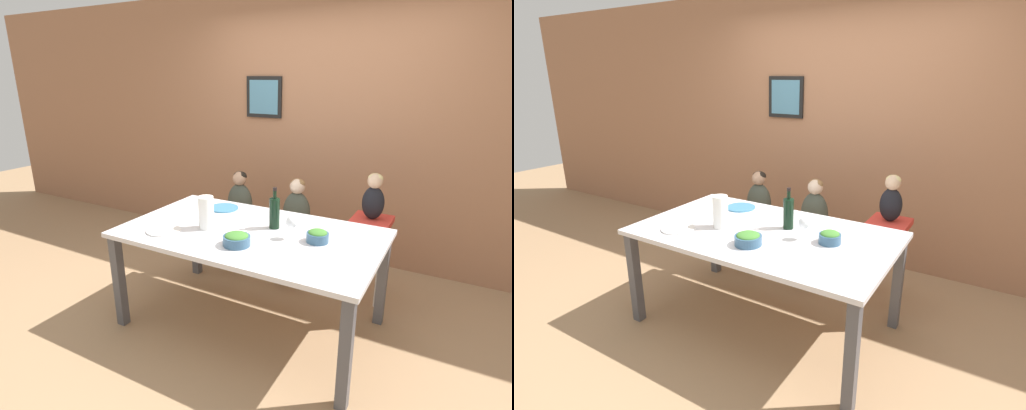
{
  "view_description": "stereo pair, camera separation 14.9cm",
  "coord_description": "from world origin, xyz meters",
  "views": [
    {
      "loc": [
        1.34,
        -2.38,
        1.88
      ],
      "look_at": [
        0.0,
        0.08,
        0.96
      ],
      "focal_mm": 28.0,
      "sensor_mm": 36.0,
      "label": 1
    },
    {
      "loc": [
        1.46,
        -2.3,
        1.88
      ],
      "look_at": [
        0.0,
        0.08,
        0.96
      ],
      "focal_mm": 28.0,
      "sensor_mm": 36.0,
      "label": 2
    }
  ],
  "objects": [
    {
      "name": "salad_bowl_large",
      "position": [
        0.04,
        -0.26,
        0.82
      ],
      "size": [
        0.19,
        0.19,
        0.09
      ],
      "color": "#335675",
      "rests_on": "dining_table"
    },
    {
      "name": "wine_bottle",
      "position": [
        0.12,
        0.14,
        0.9
      ],
      "size": [
        0.08,
        0.08,
        0.31
      ],
      "color": "black",
      "rests_on": "dining_table"
    },
    {
      "name": "wall_back",
      "position": [
        -0.0,
        1.54,
        1.35
      ],
      "size": [
        10.0,
        0.09,
        2.7
      ],
      "color": "#9E6B4C",
      "rests_on": "ground_plane"
    },
    {
      "name": "chair_far_center",
      "position": [
        0.02,
        0.83,
        0.4
      ],
      "size": [
        0.38,
        0.41,
        0.47
      ],
      "color": "silver",
      "rests_on": "ground_plane"
    },
    {
      "name": "paper_towel_roll",
      "position": [
        -0.32,
        -0.1,
        0.9
      ],
      "size": [
        0.11,
        0.11,
        0.25
      ],
      "color": "white",
      "rests_on": "dining_table"
    },
    {
      "name": "chair_right_highchair",
      "position": [
        0.69,
        0.83,
        0.57
      ],
      "size": [
        0.32,
        0.35,
        0.73
      ],
      "color": "silver",
      "rests_on": "ground_plane"
    },
    {
      "name": "dinner_plate_back_left",
      "position": [
        -0.46,
        0.35,
        0.79
      ],
      "size": [
        0.25,
        0.25,
        0.01
      ],
      "color": "teal",
      "rests_on": "dining_table"
    },
    {
      "name": "person_child_center",
      "position": [
        0.02,
        0.83,
        0.72
      ],
      "size": [
        0.26,
        0.18,
        0.52
      ],
      "color": "#3D4238",
      "rests_on": "chair_far_center"
    },
    {
      "name": "wine_glass_near",
      "position": [
        0.32,
        0.02,
        0.9
      ],
      "size": [
        0.08,
        0.08,
        0.17
      ],
      "color": "white",
      "rests_on": "dining_table"
    },
    {
      "name": "dinner_plate_front_left",
      "position": [
        -0.57,
        -0.3,
        0.79
      ],
      "size": [
        0.25,
        0.25,
        0.01
      ],
      "color": "silver",
      "rests_on": "dining_table"
    },
    {
      "name": "dining_table",
      "position": [
        0.0,
        0.0,
        0.7
      ],
      "size": [
        1.89,
        1.09,
        0.78
      ],
      "color": "silver",
      "rests_on": "ground_plane"
    },
    {
      "name": "salad_bowl_small",
      "position": [
        0.5,
        0.05,
        0.82
      ],
      "size": [
        0.15,
        0.15,
        0.09
      ],
      "color": "#335675",
      "rests_on": "dining_table"
    },
    {
      "name": "chair_far_left",
      "position": [
        -0.58,
        0.83,
        0.4
      ],
      "size": [
        0.38,
        0.41,
        0.47
      ],
      "color": "silver",
      "rests_on": "ground_plane"
    },
    {
      "name": "person_child_left",
      "position": [
        -0.58,
        0.83,
        0.72
      ],
      "size": [
        0.26,
        0.18,
        0.52
      ],
      "color": "#3D4238",
      "rests_on": "chair_far_left"
    },
    {
      "name": "person_baby_right",
      "position": [
        0.69,
        0.83,
        0.93
      ],
      "size": [
        0.18,
        0.13,
        0.39
      ],
      "color": "black",
      "rests_on": "chair_right_highchair"
    },
    {
      "name": "ground_plane",
      "position": [
        0.0,
        0.0,
        0.0
      ],
      "size": [
        14.0,
        14.0,
        0.0
      ],
      "primitive_type": "plane",
      "color": "#9E7A56"
    }
  ]
}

